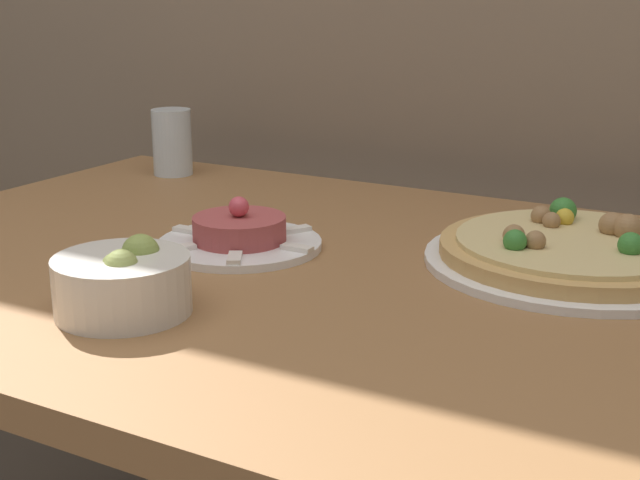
{
  "coord_description": "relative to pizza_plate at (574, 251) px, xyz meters",
  "views": [
    {
      "loc": [
        0.53,
        -0.46,
        1.09
      ],
      "look_at": [
        0.05,
        0.4,
        0.8
      ],
      "focal_mm": 50.0,
      "sensor_mm": 36.0,
      "label": 1
    }
  ],
  "objects": [
    {
      "name": "small_bowl",
      "position": [
        -0.36,
        -0.38,
        0.02
      ],
      "size": [
        0.14,
        0.14,
        0.08
      ],
      "color": "silver",
      "rests_on": "dining_table"
    },
    {
      "name": "tartare_plate",
      "position": [
        -0.39,
        -0.14,
        -0.0
      ],
      "size": [
        0.21,
        0.21,
        0.07
      ],
      "color": "white",
      "rests_on": "dining_table"
    },
    {
      "name": "pizza_plate",
      "position": [
        0.0,
        0.0,
        0.0
      ],
      "size": [
        0.35,
        0.35,
        0.06
      ],
      "color": "white",
      "rests_on": "dining_table"
    },
    {
      "name": "drinking_glass",
      "position": [
        -0.74,
        0.17,
        0.04
      ],
      "size": [
        0.07,
        0.07,
        0.11
      ],
      "color": "silver",
      "rests_on": "dining_table"
    },
    {
      "name": "dining_table",
      "position": [
        -0.3,
        -0.15,
        -0.12
      ],
      "size": [
        1.2,
        0.86,
        0.76
      ],
      "color": "olive",
      "rests_on": "ground_plane"
    }
  ]
}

